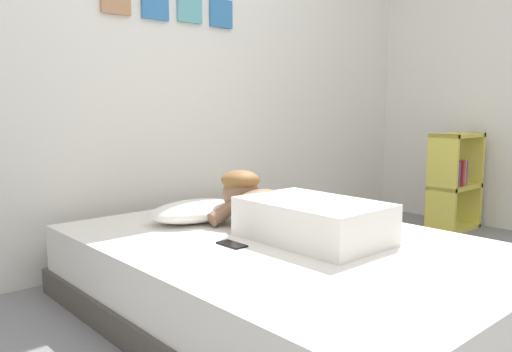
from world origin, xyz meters
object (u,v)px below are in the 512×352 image
at_px(person_lying, 291,212).
at_px(cell_phone, 232,244).
at_px(pillow, 196,211).
at_px(coffee_cup, 260,213).
at_px(bookshelf, 454,180).
at_px(bed, 286,278).

distance_m(person_lying, cell_phone, 0.34).
height_order(pillow, cell_phone, pillow).
height_order(pillow, coffee_cup, pillow).
relative_size(person_lying, bookshelf, 1.23).
bearing_deg(pillow, cell_phone, -108.18).
xyz_separation_m(coffee_cup, cell_phone, (-0.43, -0.29, -0.03)).
distance_m(pillow, bookshelf, 2.24).
relative_size(bed, pillow, 4.00).
xyz_separation_m(person_lying, coffee_cup, (0.11, 0.33, -0.07)).
bearing_deg(bookshelf, person_lying, -173.35).
xyz_separation_m(person_lying, bookshelf, (2.06, 0.24, -0.07)).
height_order(coffee_cup, bookshelf, bookshelf).
xyz_separation_m(bed, person_lying, (0.09, 0.06, 0.28)).
bearing_deg(person_lying, coffee_cup, 71.84).
height_order(pillow, person_lying, person_lying).
relative_size(cell_phone, bookshelf, 0.19).
relative_size(bed, bookshelf, 2.77).
bearing_deg(bookshelf, coffee_cup, 177.37).
bearing_deg(person_lying, bed, -146.72).
xyz_separation_m(pillow, cell_phone, (-0.16, -0.49, -0.05)).
bearing_deg(bookshelf, bed, -172.07).
bearing_deg(person_lying, bookshelf, 6.65).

